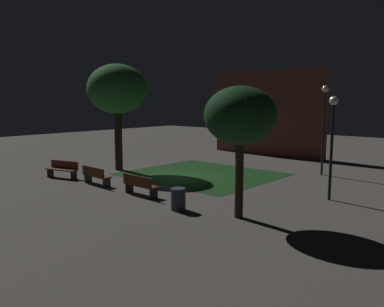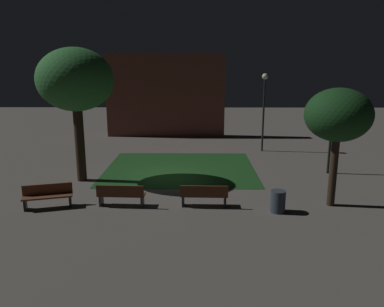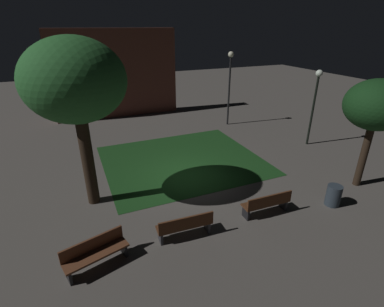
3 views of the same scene
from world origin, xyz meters
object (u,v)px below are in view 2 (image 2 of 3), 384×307
Objects in this scene: bench_corner at (48,195)px; lamp_post_near_wall at (264,99)px; bench_lawn_edge at (121,194)px; tree_tall_center at (75,81)px; tree_left_canopy at (338,116)px; lamp_post_path_center at (332,116)px; bench_front_right at (204,195)px; trash_bin at (278,201)px.

lamp_post_near_wall is (9.74, 9.66, 2.74)m from bench_corner.
bench_lawn_edge is 0.98× the size of bench_corner.
tree_tall_center is at bearing 85.42° from bench_corner.
lamp_post_path_center is at bearing 72.44° from tree_left_canopy.
lamp_post_near_wall is at bearing 44.75° from bench_corner.
tree_left_canopy is (10.79, 0.33, 2.97)m from bench_corner.
lamp_post_near_wall is at bearing 96.39° from tree_left_canopy.
bench_front_right is (3.15, -0.00, 0.00)m from bench_lawn_edge.
bench_corner is 8.61m from trash_bin.
bench_corner is 0.42× the size of tree_left_canopy.
tree_left_canopy is 1.08× the size of lamp_post_path_center.
tree_tall_center is 1.45× the size of lamp_post_path_center.
lamp_post_path_center is at bearing 36.34° from bench_front_right.
bench_lawn_edge is 1.00× the size of bench_front_right.
bench_front_right is 7.72m from tree_tall_center.
bench_corner is at bearing -135.25° from lamp_post_near_wall.
lamp_post_near_wall is 5.52m from lamp_post_path_center.
bench_lawn_edge is at bearing -53.27° from tree_tall_center.
bench_lawn_edge is at bearing -178.40° from tree_left_canopy.
lamp_post_near_wall reaches higher than bench_lawn_edge.
tree_left_canopy is 5.50× the size of trash_bin.
tree_left_canopy reaches higher than bench_front_right.
bench_front_right is 10.66m from lamp_post_near_wall.
tree_tall_center reaches higher than tree_left_canopy.
bench_corner is 5.35m from tree_tall_center.
lamp_post_path_center reaches higher than trash_bin.
bench_front_right is at bearing -0.00° from bench_lawn_edge.
lamp_post_path_center is at bearing 6.17° from tree_tall_center.
lamp_post_near_wall reaches higher than tree_left_canopy.
tree_tall_center is at bearing -173.83° from lamp_post_path_center.
bench_corner is at bearing -177.88° from bench_lawn_edge.
tree_tall_center is 11.02m from tree_left_canopy.
lamp_post_near_wall is (9.47, 6.23, -1.36)m from tree_tall_center.
lamp_post_near_wall is at bearing 68.13° from bench_front_right.
bench_lawn_edge is 5.83m from tree_tall_center.
bench_lawn_edge is 5.87m from trash_bin.
bench_corner is 11.20m from tree_left_canopy.
bench_front_right is at bearing -177.37° from tree_left_canopy.
lamp_post_path_center is (12.18, 4.71, 2.38)m from bench_corner.
lamp_post_near_wall is 5.85× the size of trash_bin.
bench_corner is 13.27m from lamp_post_path_center.
bench_lawn_edge is 2.24× the size of trash_bin.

